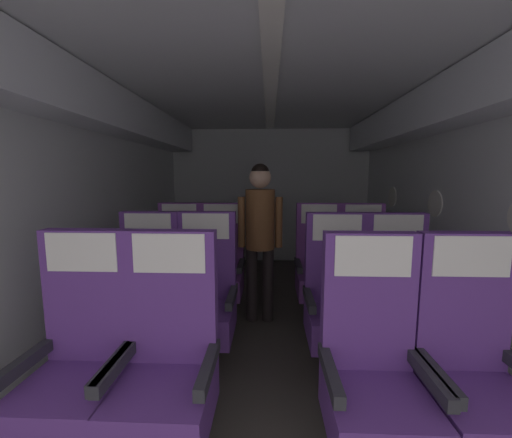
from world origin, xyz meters
The scene contains 15 objects.
ground centered at (0.00, 2.71, -0.01)m, with size 3.51×5.81×0.02m, color #3D3833.
fuselage_shell centered at (0.00, 2.96, 1.62)m, with size 3.39×5.46×2.26m.
seat_a_left_window centered at (-0.96, 1.54, 0.48)m, with size 0.49×0.49×1.15m.
seat_a_left_aisle centered at (-0.51, 1.53, 0.48)m, with size 0.49×0.49×1.15m.
seat_a_right_aisle centered at (0.97, 1.53, 0.48)m, with size 0.49×0.49×1.15m.
seat_a_right_window centered at (0.50, 1.52, 0.48)m, with size 0.49×0.49×1.15m.
seat_b_left_window centered at (-0.95, 2.41, 0.48)m, with size 0.49×0.49×1.15m.
seat_b_left_aisle centered at (-0.50, 2.42, 0.48)m, with size 0.49×0.49×1.15m.
seat_b_right_aisle centered at (0.97, 2.40, 0.48)m, with size 0.49×0.49×1.15m.
seat_b_right_window centered at (0.51, 2.40, 0.48)m, with size 0.49×0.49×1.15m.
seat_c_left_window centered at (-0.96, 3.28, 0.48)m, with size 0.49×0.49×1.15m.
seat_c_left_aisle centered at (-0.51, 3.28, 0.48)m, with size 0.49×0.49×1.15m.
seat_c_right_aisle centered at (0.96, 3.29, 0.48)m, with size 0.49×0.49×1.15m.
seat_c_right_window centered at (0.51, 3.30, 0.48)m, with size 0.49×0.49×1.15m.
flight_attendant centered at (-0.09, 3.11, 0.95)m, with size 0.43×0.28×1.55m.
Camera 1 is at (-0.01, 0.09, 1.42)m, focal length 22.20 mm.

